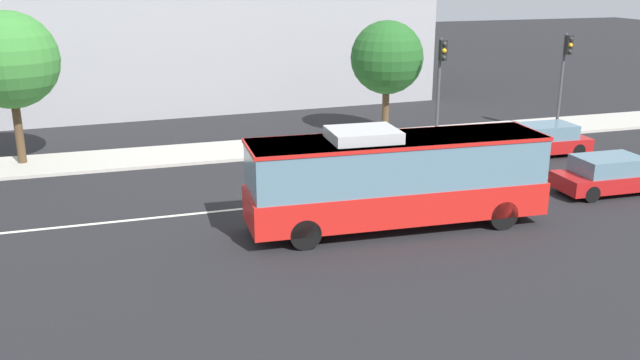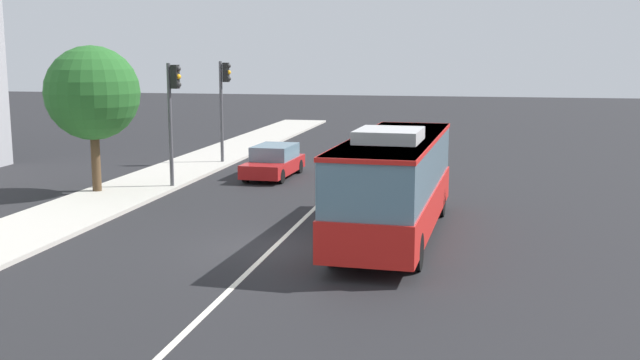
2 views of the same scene
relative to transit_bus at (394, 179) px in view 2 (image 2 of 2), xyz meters
The scene contains 9 objects.
ground_plane 4.24m from the transit_bus, 121.11° to the left, with size 160.00×160.00×0.00m, color black.
sidewalk_kerb 11.69m from the transit_bus, 99.87° to the left, with size 80.00×3.48×0.14m, color #B2ADA3.
lane_centre_line 4.24m from the transit_bus, 121.11° to the left, with size 76.00×0.16×0.01m, color silver.
transit_bus is the anchor object (origin of this frame).
sedan_red 9.58m from the transit_bus, ahead, with size 4.54×1.90×1.46m.
sedan_red_ahead 12.23m from the transit_bus, 32.66° to the left, with size 4.56×1.97×1.46m.
traffic_light_near_corner 11.87m from the transit_bus, 56.52° to the left, with size 0.33×0.62×5.20m.
traffic_light_mid_block 17.08m from the transit_bus, 36.35° to the left, with size 0.33×0.62×5.20m.
street_tree_kerbside_left 13.51m from the transit_bus, 68.99° to the left, with size 3.71×3.71×5.91m.
Camera 2 is at (-20.42, -5.59, 5.59)m, focal length 42.08 mm.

